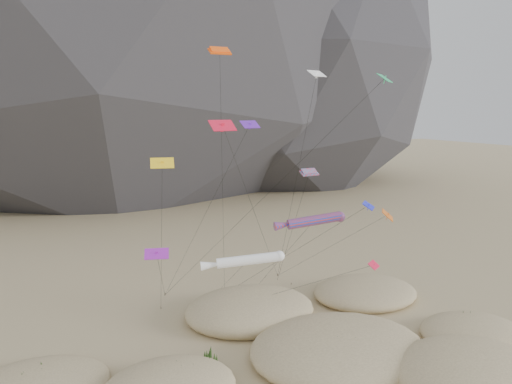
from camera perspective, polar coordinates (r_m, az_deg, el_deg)
dunes at (r=47.59m, az=6.57°, el=-18.13°), size 51.29×37.68×3.74m
dune_grass at (r=46.59m, az=6.41°, el=-18.58°), size 43.04×28.49×1.53m
kite_stakes at (r=63.55m, az=-1.33°, el=-11.28°), size 22.42×7.16×0.30m
rainbow_tube_kite at (r=54.03m, az=6.40°, el=-3.29°), size 7.98×9.57×11.69m
white_tube_kite at (r=44.47m, az=-1.29°, el=-7.83°), size 8.16×18.82×10.23m
orange_parafoil at (r=51.45m, az=-4.16°, el=15.27°), size 4.82×9.03×28.80m
multi_parafoil at (r=54.30m, az=6.05°, el=2.07°), size 2.97×11.14×16.34m
delta_kites at (r=49.37m, az=4.21°, el=3.15°), size 27.06×22.84×26.91m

